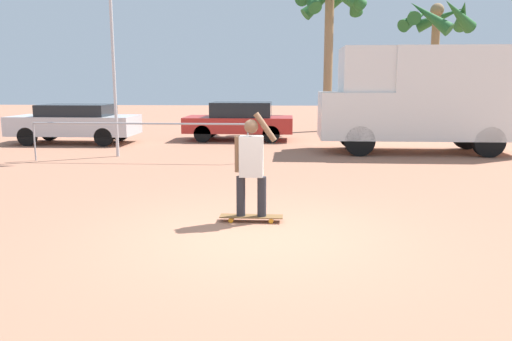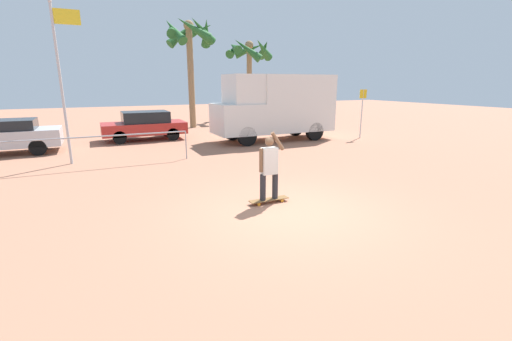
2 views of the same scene
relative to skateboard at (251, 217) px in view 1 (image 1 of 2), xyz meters
The scene contains 10 objects.
ground_plane 0.73m from the skateboard, 79.28° to the right, with size 80.00×80.00×0.00m, color #A36B51.
skateboard is the anchor object (origin of this frame).
person_skateboarder 0.87m from the skateboard, behind, with size 0.65×0.22×1.63m.
camper_van 9.58m from the skateboard, 60.25° to the left, with size 6.01×2.10×3.21m.
parked_car_red 11.24m from the skateboard, 96.55° to the left, with size 4.02×1.87×1.43m.
parked_car_silver 12.05m from the skateboard, 125.82° to the left, with size 4.36×1.84×1.39m.
palm_tree_near_van 20.07m from the skateboard, 67.00° to the left, with size 3.70×3.76×6.12m.
palm_tree_center_background 16.03m from the skateboard, 81.34° to the left, with size 3.33×3.39×6.70m.
flagpole 8.57m from the skateboard, 123.27° to the left, with size 0.90×0.12×5.42m.
plaza_railing_segment 6.81m from the skateboard, 121.30° to the left, with size 6.00×0.05×1.08m.
Camera 1 is at (0.44, -6.86, 2.17)m, focal length 35.00 mm.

